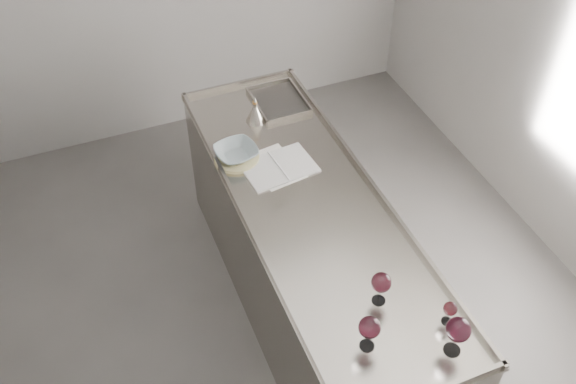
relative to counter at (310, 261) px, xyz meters
name	(u,v)px	position (x,y,z in m)	size (l,w,h in m)	color
room_shell	(236,206)	(-0.50, -0.30, 0.93)	(4.54, 5.04, 2.84)	#53504D
counter	(310,261)	(0.00, 0.00, 0.00)	(0.77, 2.42, 0.97)	gray
wine_glass_left	(370,328)	(-0.12, -0.88, 0.60)	(0.10, 0.10, 0.19)	white
wine_glass_middle	(381,283)	(0.04, -0.69, 0.60)	(0.09, 0.09, 0.18)	white
wine_glass_right	(458,330)	(0.21, -1.04, 0.62)	(0.11, 0.11, 0.21)	white
wine_glass_small	(450,309)	(0.27, -0.91, 0.56)	(0.06, 0.06, 0.13)	white
notebook	(279,167)	(-0.05, 0.34, 0.47)	(0.42, 0.31, 0.02)	silver
loose_paper_top	(275,167)	(-0.07, 0.35, 0.47)	(0.24, 0.34, 0.00)	silver
trivet	(237,158)	(-0.25, 0.50, 0.48)	(0.26, 0.26, 0.02)	#C7BD80
ceramic_bowl	(236,153)	(-0.25, 0.50, 0.52)	(0.24, 0.24, 0.06)	gray
wine_funnel	(255,114)	(-0.03, 0.79, 0.52)	(0.12, 0.12, 0.18)	#B1AB9E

